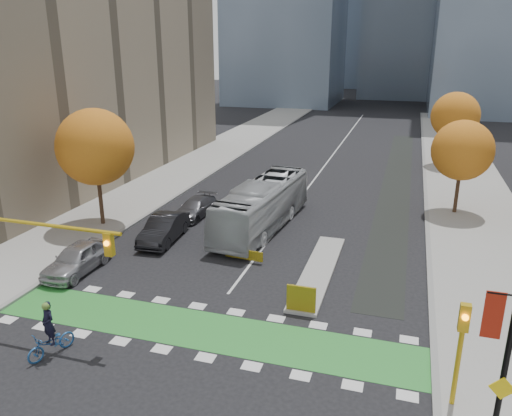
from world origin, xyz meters
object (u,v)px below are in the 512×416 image
Objects in this scene: parked_car_b at (164,229)px; traffic_signal_west at (11,243)px; tree_west at (95,147)px; traffic_signal_east at (461,340)px; hazard_board at (301,299)px; bus at (263,205)px; tree_east_near at (462,150)px; parked_car_c at (195,208)px; tree_east_far at (455,116)px; parked_car_a at (77,258)px; cyclist at (50,338)px.

traffic_signal_west is at bearing -101.81° from parked_car_b.
traffic_signal_east is (22.50, -12.51, -2.88)m from tree_west.
bus reaches higher than hazard_board.
tree_east_near is 20.00m from parked_car_c.
parked_car_c is (-19.00, -22.35, -4.56)m from tree_east_far.
traffic_signal_west reaches higher than bus.
traffic_signal_west is at bearing -71.98° from tree_west.
tree_east_far is 27.07m from bus.
tree_east_near reaches higher than parked_car_b.
traffic_signal_west reaches higher than parked_car_a.
traffic_signal_east is 19.22m from bus.
tree_east_near is at bearing 86.19° from traffic_signal_east.
cyclist is at bearing -29.49° from traffic_signal_west.
bus is at bearing -120.29° from tree_east_far.
parked_car_a is (-7.97, -9.83, -0.85)m from bus.
hazard_board is at bearing 144.08° from traffic_signal_east.
parked_car_b is 1.10× the size of parked_car_c.
parked_car_c is at bearing 113.98° from cyclist.
traffic_signal_west reaches higher than parked_car_c.
traffic_signal_east reaches higher than parked_car_b.
tree_east_near is at bearing 65.80° from hazard_board.
parked_car_b is at bearing -137.20° from bus.
parked_car_c is at bearing 33.56° from tree_west.
tree_west is 16.39m from cyclist.
tree_east_far is at bearing 62.05° from traffic_signal_west.
tree_west reaches higher than traffic_signal_east.
traffic_signal_east is at bearing -40.15° from parked_car_c.
tree_east_far is at bearing 56.72° from parked_car_a.
tree_west is 8.24m from parked_car_c.
traffic_signal_east is at bearing -15.97° from parked_car_a.
hazard_board is 0.18× the size of tree_east_far.
traffic_signal_east is at bearing -37.79° from parked_car_b.
traffic_signal_east is 20.35m from parked_car_a.
hazard_board is 0.20× the size of tree_east_near.
parked_car_b is (-18.50, -11.35, -4.02)m from tree_east_near.
traffic_signal_west is 16.98m from bus.
traffic_signal_west is at bearing 170.10° from cyclist.
tree_east_far reaches higher than parked_car_a.
tree_east_near is at bearing 27.02° from parked_car_b.
parked_car_c is (-10.50, 11.45, -0.12)m from hazard_board.
traffic_signal_west is at bearing -79.21° from parked_car_a.
tree_west is 35.73m from tree_east_far.
traffic_signal_east is at bearing 25.37° from cyclist.
parked_car_a reaches higher than parked_car_c.
tree_east_near reaches higher than cyclist.
tree_west is 0.96× the size of traffic_signal_west.
traffic_signal_east is at bearing 0.01° from traffic_signal_west.
hazard_board is 35.13m from tree_east_far.
parked_car_c is at bearing 176.86° from bus.
cyclist is at bearing -145.44° from hazard_board.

